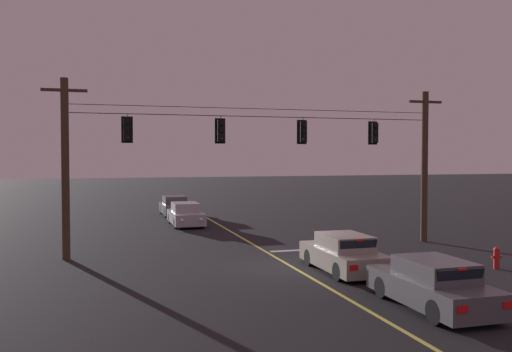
# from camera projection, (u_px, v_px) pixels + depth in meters

# --- Properties ---
(ground_plane) EXTENTS (180.00, 180.00, 0.00)m
(ground_plane) POSITION_uv_depth(u_px,v_px,m) (292.00, 267.00, 20.59)
(ground_plane) COLOR black
(lane_centre_stripe) EXTENTS (0.14, 60.00, 0.01)m
(lane_centre_stripe) POSITION_uv_depth(u_px,v_px,m) (231.00, 232.00, 30.16)
(lane_centre_stripe) COLOR #D1C64C
(lane_centre_stripe) RESTS_ON ground
(stop_bar_paint) EXTENTS (3.40, 0.36, 0.01)m
(stop_bar_paint) POSITION_uv_depth(u_px,v_px,m) (306.00, 250.00, 24.35)
(stop_bar_paint) COLOR silver
(stop_bar_paint) RESTS_ON ground
(signal_span_assembly) EXTENTS (18.59, 0.32, 7.42)m
(signal_span_assembly) POSITION_uv_depth(u_px,v_px,m) (262.00, 165.00, 24.26)
(signal_span_assembly) COLOR #423021
(signal_span_assembly) RESTS_ON ground
(traffic_light_leftmost) EXTENTS (0.48, 0.41, 1.22)m
(traffic_light_leftmost) POSITION_uv_depth(u_px,v_px,m) (127.00, 129.00, 22.54)
(traffic_light_leftmost) COLOR black
(traffic_light_left_inner) EXTENTS (0.48, 0.41, 1.22)m
(traffic_light_left_inner) POSITION_uv_depth(u_px,v_px,m) (221.00, 131.00, 23.66)
(traffic_light_left_inner) COLOR black
(traffic_light_centre) EXTENTS (0.48, 0.41, 1.22)m
(traffic_light_centre) POSITION_uv_depth(u_px,v_px,m) (303.00, 132.00, 24.73)
(traffic_light_centre) COLOR black
(traffic_light_right_inner) EXTENTS (0.48, 0.41, 1.22)m
(traffic_light_right_inner) POSITION_uv_depth(u_px,v_px,m) (374.00, 133.00, 25.74)
(traffic_light_right_inner) COLOR black
(car_waiting_near_lane) EXTENTS (1.80, 4.33, 1.39)m
(car_waiting_near_lane) POSITION_uv_depth(u_px,v_px,m) (344.00, 254.00, 19.70)
(car_waiting_near_lane) COLOR gray
(car_waiting_near_lane) RESTS_ON ground
(car_oncoming_lead) EXTENTS (1.80, 4.42, 1.39)m
(car_oncoming_lead) POSITION_uv_depth(u_px,v_px,m) (186.00, 215.00, 33.00)
(car_oncoming_lead) COLOR #A5A5AD
(car_oncoming_lead) RESTS_ON ground
(car_oncoming_trailing) EXTENTS (1.80, 4.42, 1.39)m
(car_oncoming_trailing) POSITION_uv_depth(u_px,v_px,m) (175.00, 206.00, 38.59)
(car_oncoming_trailing) COLOR #4C4C51
(car_oncoming_trailing) RESTS_ON ground
(car_waiting_second_near) EXTENTS (1.80, 4.33, 1.39)m
(car_waiting_second_near) POSITION_uv_depth(u_px,v_px,m) (433.00, 285.00, 14.95)
(car_waiting_second_near) COLOR #4C4C51
(car_waiting_second_near) RESTS_ON ground
(fire_hydrant) EXTENTS (0.44, 0.22, 0.84)m
(fire_hydrant) POSITION_uv_depth(u_px,v_px,m) (497.00, 257.00, 20.19)
(fire_hydrant) COLOR red
(fire_hydrant) RESTS_ON ground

